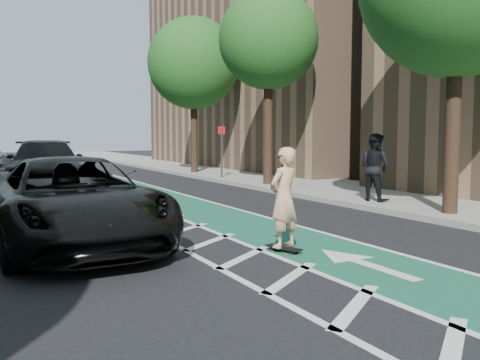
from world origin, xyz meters
TOP-DOWN VIEW (x-y plane):
  - ground at (0.00, 0.00)m, footprint 120.00×120.00m
  - bike_lane at (3.00, 10.00)m, footprint 2.00×90.00m
  - buffer_strip at (1.50, 10.00)m, footprint 1.40×90.00m
  - sidewalk_right at (9.50, 10.00)m, footprint 5.00×90.00m
  - curb_right at (7.05, 10.00)m, footprint 0.12×90.00m
  - building_right_far at (17.50, 20.00)m, footprint 14.00×22.00m
  - tree_r_c at (7.90, 8.00)m, footprint 4.20×4.20m
  - tree_r_d at (7.90, 16.00)m, footprint 4.20×4.20m
  - sign_post at (7.60, 12.00)m, footprint 0.35×0.08m
  - skateboard at (2.30, -1.38)m, footprint 0.41×0.73m
  - skateboarder at (2.30, -1.38)m, footprint 0.74×0.60m
  - suv_near at (-0.87, 1.11)m, footprint 2.86×6.01m
  - suv_far at (0.00, 11.81)m, footprint 3.30×6.74m
  - pedestrian at (7.90, 2.40)m, footprint 0.95×1.11m

SIDE VIEW (x-z plane):
  - ground at x=0.00m, z-range 0.00..0.00m
  - buffer_strip at x=1.50m, z-range 0.00..0.01m
  - bike_lane at x=3.00m, z-range 0.00..0.01m
  - sidewalk_right at x=9.50m, z-range 0.00..0.15m
  - skateboard at x=2.30m, z-range 0.03..0.13m
  - curb_right at x=7.05m, z-range 0.00..0.16m
  - suv_near at x=-0.87m, z-range 0.00..1.66m
  - suv_far at x=0.00m, z-range 0.00..1.89m
  - skateboarder at x=2.30m, z-range 0.10..1.86m
  - pedestrian at x=7.90m, z-range 0.15..2.12m
  - sign_post at x=7.60m, z-range 0.11..2.59m
  - tree_r_c at x=7.90m, z-range 1.82..9.72m
  - tree_r_d at x=7.90m, z-range 1.82..9.72m
  - building_right_far at x=17.50m, z-range 0.00..19.00m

